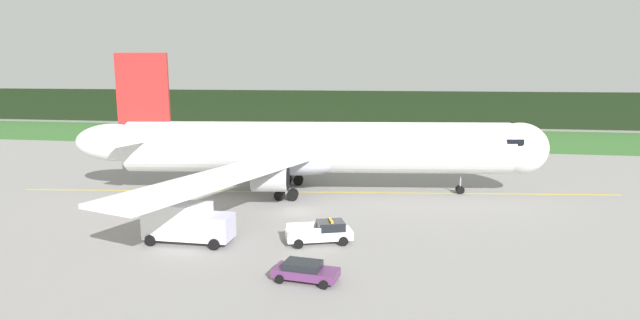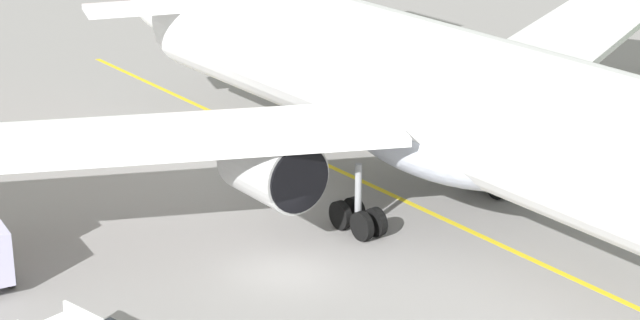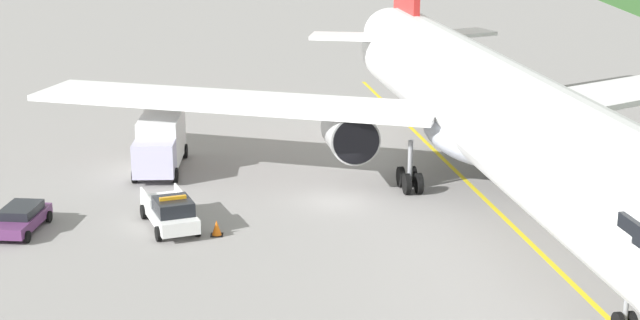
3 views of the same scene
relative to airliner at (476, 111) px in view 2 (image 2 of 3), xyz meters
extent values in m
plane|color=gray|center=(-0.18, -8.21, -5.09)|extent=(320.00, 320.00, 0.00)
cube|color=yellow|center=(0.52, 0.07, -5.09)|extent=(68.01, 9.61, 0.01)
cylinder|color=white|center=(0.52, 0.07, 0.14)|extent=(43.26, 11.53, 5.76)
ellipsoid|color=white|center=(-22.43, -3.07, 0.57)|extent=(9.72, 5.53, 4.32)
ellipsoid|color=#B5BBCA|center=(-1.60, -0.22, -1.45)|extent=(11.77, 7.49, 3.17)
cube|color=white|center=(-9.12, 12.28, -0.58)|extent=(17.54, 23.29, 0.35)
cylinder|color=#B6B6B6|center=(-4.82, 6.41, -1.93)|extent=(3.92, 3.30, 2.84)
cylinder|color=black|center=(-3.01, 6.66, -1.93)|extent=(0.47, 2.61, 2.61)
cube|color=white|center=(-5.48, -14.28, -0.58)|extent=(12.10, 24.88, 0.35)
cylinder|color=#B6B6B6|center=(-2.92, -7.47, -1.93)|extent=(3.92, 3.30, 2.84)
cylinder|color=black|center=(-1.10, -7.22, -1.93)|extent=(0.47, 2.61, 2.61)
cube|color=white|center=(-18.97, -6.14, 1.15)|extent=(3.68, 6.96, 0.28)
cylinder|color=gray|center=(-3.10, 3.35, -3.32)|extent=(0.28, 0.28, 2.35)
cylinder|color=black|center=(-2.36, 3.10, -4.49)|extent=(1.23, 0.46, 1.20)
cylinder|color=black|center=(-2.46, 3.79, -4.49)|extent=(1.23, 0.46, 1.20)
cylinder|color=black|center=(-3.75, 2.91, -4.49)|extent=(1.23, 0.46, 1.20)
cylinder|color=black|center=(-3.84, 3.60, -4.49)|extent=(1.23, 0.46, 1.20)
cylinder|color=gray|center=(-2.09, -4.06, -3.32)|extent=(0.28, 0.28, 2.35)
cylinder|color=black|center=(-1.44, -3.62, -4.49)|extent=(1.23, 0.46, 1.20)
cylinder|color=black|center=(-1.34, -4.32, -4.49)|extent=(1.23, 0.46, 1.20)
cylinder|color=black|center=(-2.83, -3.81, -4.49)|extent=(1.23, 0.46, 1.20)
cylinder|color=black|center=(-2.73, -4.51, -4.49)|extent=(1.23, 0.46, 1.20)
cube|color=white|center=(2.34, -16.65, -3.79)|extent=(2.42, 0.96, 0.45)
cylinder|color=black|center=(-3.89, -17.67, -4.64)|extent=(0.90, 0.26, 0.90)
camera|label=1|loc=(10.71, -55.34, 8.55)|focal=28.24mm
camera|label=2|loc=(34.65, -25.90, 13.44)|focal=64.56mm
camera|label=3|loc=(51.90, -10.59, 12.17)|focal=55.53mm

